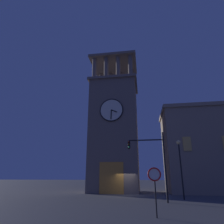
% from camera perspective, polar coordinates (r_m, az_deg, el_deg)
% --- Properties ---
extents(ground_plane, '(200.00, 200.00, 0.00)m').
position_cam_1_polar(ground_plane, '(26.36, 4.03, -22.71)').
color(ground_plane, '#4C4C51').
extents(clocktower, '(7.60, 7.10, 23.23)m').
position_cam_1_polar(clocktower, '(31.19, 0.77, -5.42)').
color(clocktower, '#75665B').
rests_on(clocktower, ground_plane).
extents(traffic_signal_near, '(3.42, 0.41, 6.20)m').
position_cam_1_polar(traffic_signal_near, '(19.27, 11.69, -12.33)').
color(traffic_signal_near, black).
rests_on(traffic_signal_near, ground_plane).
extents(street_lamp, '(0.44, 0.44, 5.83)m').
position_cam_1_polar(street_lamp, '(22.16, 18.99, -12.37)').
color(street_lamp, black).
rests_on(street_lamp, ground_plane).
extents(no_horn_sign, '(0.78, 0.14, 2.69)m').
position_cam_1_polar(no_horn_sign, '(12.36, 12.14, -18.05)').
color(no_horn_sign, black).
rests_on(no_horn_sign, ground_plane).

